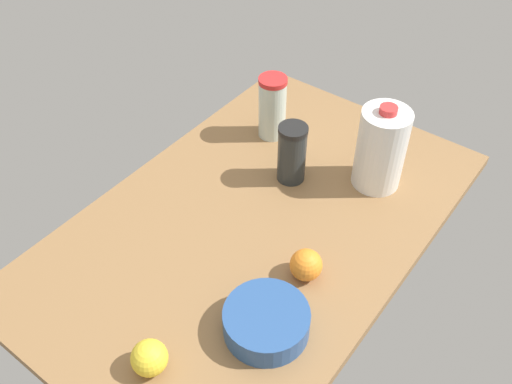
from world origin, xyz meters
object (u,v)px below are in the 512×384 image
(orange_beside_bowl, at_px, (306,265))
(mixing_bowl, at_px, (266,322))
(milk_jug, at_px, (381,149))
(shaker_bottle, at_px, (292,153))
(lemon_loose, at_px, (149,358))
(tumbler_cup, at_px, (272,107))

(orange_beside_bowl, bearing_deg, mixing_bowl, 4.79)
(milk_jug, bearing_deg, orange_beside_bowl, 4.01)
(milk_jug, height_order, orange_beside_bowl, milk_jug)
(mixing_bowl, bearing_deg, shaker_bottle, -151.51)
(shaker_bottle, height_order, orange_beside_bowl, shaker_bottle)
(milk_jug, height_order, mixing_bowl, milk_jug)
(milk_jug, bearing_deg, mixing_bowl, 4.25)
(milk_jug, relative_size, lemon_loose, 3.26)
(shaker_bottle, relative_size, lemon_loose, 2.27)
(milk_jug, xyz_separation_m, orange_beside_bowl, (0.38, 0.03, -0.08))
(mixing_bowl, bearing_deg, orange_beside_bowl, -175.21)
(mixing_bowl, bearing_deg, milk_jug, -175.75)
(lemon_loose, bearing_deg, shaker_bottle, -171.03)
(tumbler_cup, height_order, orange_beside_bowl, tumbler_cup)
(shaker_bottle, xyz_separation_m, tumbler_cup, (-0.12, -0.15, 0.01))
(lemon_loose, relative_size, orange_beside_bowl, 1.00)
(tumbler_cup, xyz_separation_m, orange_beside_bowl, (0.38, 0.37, -0.06))
(shaker_bottle, bearing_deg, mixing_bowl, 28.49)
(orange_beside_bowl, bearing_deg, shaker_bottle, -139.66)
(mixing_bowl, xyz_separation_m, lemon_loose, (0.21, -0.13, 0.01))
(tumbler_cup, bearing_deg, shaker_bottle, 51.09)
(tumbler_cup, height_order, milk_jug, milk_jug)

